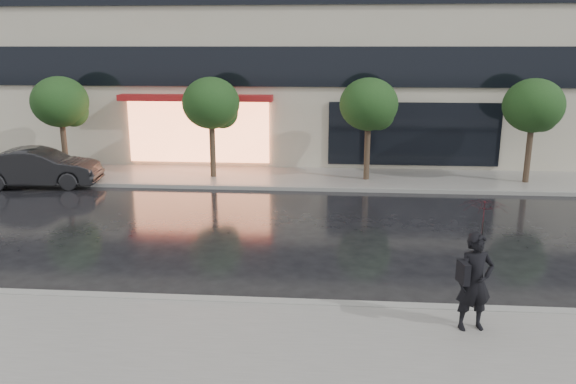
# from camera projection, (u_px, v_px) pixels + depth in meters

# --- Properties ---
(ground) EXTENTS (120.00, 120.00, 0.00)m
(ground) POSITION_uv_depth(u_px,v_px,m) (254.00, 285.00, 12.35)
(ground) COLOR black
(ground) RESTS_ON ground
(sidewalk_near) EXTENTS (60.00, 4.50, 0.12)m
(sidewalk_near) POSITION_uv_depth(u_px,v_px,m) (227.00, 363.00, 9.20)
(sidewalk_near) COLOR slate
(sidewalk_near) RESTS_ON ground
(sidewalk_far) EXTENTS (60.00, 3.50, 0.12)m
(sidewalk_far) POSITION_uv_depth(u_px,v_px,m) (290.00, 178.00, 22.22)
(sidewalk_far) COLOR slate
(sidewalk_far) RESTS_ON ground
(curb_near) EXTENTS (60.00, 0.25, 0.14)m
(curb_near) POSITION_uv_depth(u_px,v_px,m) (247.00, 302.00, 11.36)
(curb_near) COLOR gray
(curb_near) RESTS_ON ground
(curb_far) EXTENTS (60.00, 0.25, 0.14)m
(curb_far) POSITION_uv_depth(u_px,v_px,m) (286.00, 188.00, 20.53)
(curb_far) COLOR gray
(curb_far) RESTS_ON ground
(tree_far_west) EXTENTS (2.20, 2.20, 3.99)m
(tree_far_west) POSITION_uv_depth(u_px,v_px,m) (62.00, 104.00, 21.97)
(tree_far_west) COLOR #33261C
(tree_far_west) RESTS_ON ground
(tree_mid_west) EXTENTS (2.20, 2.20, 3.99)m
(tree_mid_west) POSITION_uv_depth(u_px,v_px,m) (213.00, 105.00, 21.51)
(tree_mid_west) COLOR #33261C
(tree_mid_west) RESTS_ON ground
(tree_mid_east) EXTENTS (2.20, 2.20, 3.99)m
(tree_mid_east) POSITION_uv_depth(u_px,v_px,m) (370.00, 106.00, 21.05)
(tree_mid_east) COLOR #33261C
(tree_mid_east) RESTS_ON ground
(tree_far_east) EXTENTS (2.20, 2.20, 3.99)m
(tree_far_east) POSITION_uv_depth(u_px,v_px,m) (535.00, 108.00, 20.59)
(tree_far_east) COLOR #33261C
(tree_far_east) RESTS_ON ground
(parked_car) EXTENTS (4.54, 2.07, 1.44)m
(parked_car) POSITION_uv_depth(u_px,v_px,m) (39.00, 168.00, 20.88)
(parked_car) COLOR black
(parked_car) RESTS_ON ground
(pedestrian_with_umbrella) EXTENTS (1.03, 1.04, 2.43)m
(pedestrian_with_umbrella) POSITION_uv_depth(u_px,v_px,m) (479.00, 250.00, 9.85)
(pedestrian_with_umbrella) COLOR black
(pedestrian_with_umbrella) RESTS_ON sidewalk_near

